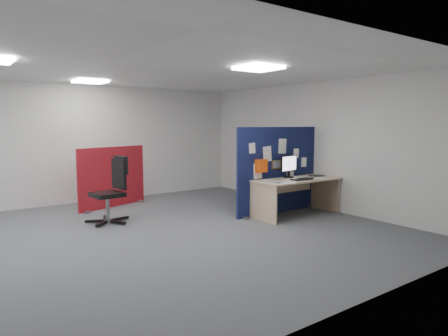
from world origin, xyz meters
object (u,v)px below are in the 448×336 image
office_chair (113,186)px  monitor_main (289,165)px  main_desk (294,187)px  red_divider (113,177)px  navy_divider (278,170)px

office_chair → monitor_main: bearing=-29.9°
monitor_main → office_chair: size_ratio=0.43×
main_desk → red_divider: (-2.64, 2.89, 0.09)m
navy_divider → main_desk: 0.49m
navy_divider → office_chair: size_ratio=1.77×
navy_divider → red_divider: size_ratio=1.27×
monitor_main → red_divider: size_ratio=0.30×
monitor_main → office_chair: 3.44m
main_desk → red_divider: red_divider is taller
navy_divider → office_chair: navy_divider is taller
red_divider → office_chair: (-0.49, -1.36, 0.03)m
office_chair → main_desk: bearing=-32.9°
red_divider → office_chair: 1.45m
monitor_main → navy_divider: bearing=119.4°
red_divider → office_chair: bearing=-128.7°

